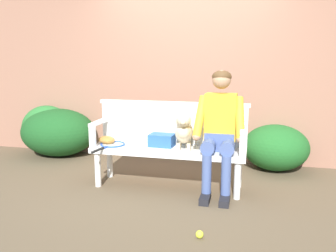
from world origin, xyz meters
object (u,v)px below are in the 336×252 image
at_px(dog_on_bench, 184,131).
at_px(tennis_ball, 200,234).
at_px(sports_bag, 162,140).
at_px(person_seated, 220,127).
at_px(garden_bench, 168,153).
at_px(baseball_glove, 107,140).
at_px(tennis_racket, 112,145).

relative_size(dog_on_bench, tennis_ball, 6.49).
bearing_deg(sports_bag, person_seated, -5.65).
xyz_separation_m(garden_bench, sports_bag, (-0.09, 0.06, 0.13)).
xyz_separation_m(baseball_glove, tennis_ball, (1.28, -1.10, -0.48)).
height_order(baseball_glove, tennis_ball, baseball_glove).
bearing_deg(baseball_glove, garden_bench, 24.71).
bearing_deg(tennis_racket, baseball_glove, 140.40).
distance_m(sports_bag, tennis_ball, 1.39).
distance_m(garden_bench, sports_bag, 0.17).
bearing_deg(tennis_racket, dog_on_bench, 2.19).
height_order(person_seated, tennis_ball, person_seated).
relative_size(garden_bench, person_seated, 1.30).
distance_m(dog_on_bench, tennis_racket, 0.87).
xyz_separation_m(tennis_racket, tennis_ball, (1.19, -1.03, -0.44)).
bearing_deg(baseball_glove, sports_bag, 29.41).
distance_m(dog_on_bench, baseball_glove, 0.95).
xyz_separation_m(dog_on_bench, baseball_glove, (-0.94, 0.04, -0.17)).
distance_m(tennis_racket, sports_bag, 0.59).
distance_m(garden_bench, tennis_racket, 0.67).
height_order(dog_on_bench, sports_bag, dog_on_bench).
bearing_deg(dog_on_bench, person_seated, 2.50).
xyz_separation_m(sports_bag, tennis_ball, (0.62, -1.14, -0.50)).
distance_m(dog_on_bench, tennis_ball, 1.29).
height_order(garden_bench, baseball_glove, baseball_glove).
height_order(garden_bench, tennis_ball, garden_bench).
bearing_deg(dog_on_bench, sports_bag, 163.26).
xyz_separation_m(tennis_racket, sports_bag, (0.57, 0.12, 0.06)).
xyz_separation_m(dog_on_bench, sports_bag, (-0.27, 0.08, -0.14)).
relative_size(tennis_racket, baseball_glove, 2.63).
bearing_deg(tennis_ball, person_seated, 87.72).
distance_m(garden_bench, tennis_ball, 1.27).
bearing_deg(dog_on_bench, tennis_racket, -177.81).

